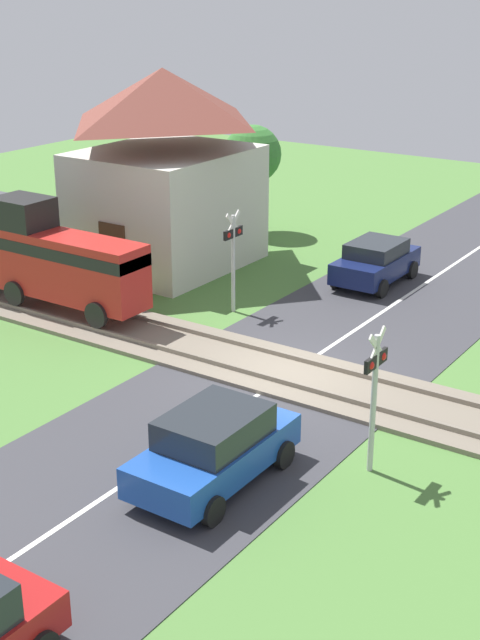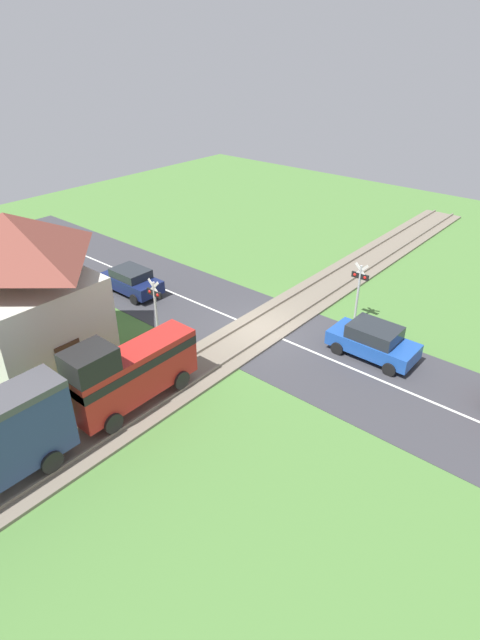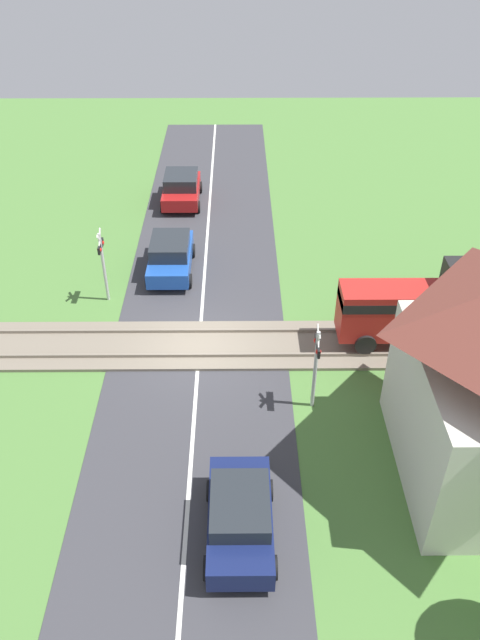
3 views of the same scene
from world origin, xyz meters
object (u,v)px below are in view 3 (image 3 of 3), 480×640
car_behind_queue (181,188)px  crossing_signal_west_approach (102,257)px  car_far_side (240,516)px  crossing_signal_east_approach (316,358)px  car_near_crossing (171,255)px  pedestrian_by_station (463,366)px

car_behind_queue → crossing_signal_west_approach: (9.00, -2.39, 1.20)m
car_far_side → crossing_signal_east_approach: bearing=153.7°
car_near_crossing → pedestrian_by_station: bearing=54.7°
car_far_side → car_behind_queue: (-20.04, -2.88, 0.04)m
car_behind_queue → crossing_signal_west_approach: crossing_signal_west_approach is taller
car_behind_queue → pedestrian_by_station: (14.19, 10.39, -0.00)m
car_behind_queue → crossing_signal_west_approach: 9.39m
car_far_side → car_behind_queue: size_ratio=0.98×
car_behind_queue → crossing_signal_east_approach: bearing=19.1°
car_behind_queue → crossing_signal_west_approach: size_ratio=1.18×
car_far_side → car_behind_queue: bearing=-171.8°
pedestrian_by_station → crossing_signal_west_approach: bearing=-112.1°
car_far_side → car_near_crossing: bearing=-167.7°
car_near_crossing → car_far_side: car_near_crossing is taller
car_near_crossing → crossing_signal_east_approach: 9.95m
car_behind_queue → crossing_signal_east_approach: (15.19, 5.27, 1.20)m
car_far_side → crossing_signal_west_approach: size_ratio=1.15×
car_near_crossing → car_far_side: (13.20, 2.88, -0.04)m
car_near_crossing → car_behind_queue: (-6.84, 0.00, 0.00)m
car_behind_queue → pedestrian_by_station: 17.58m
car_near_crossing → car_behind_queue: 6.84m
car_behind_queue → car_far_side: bearing=8.2°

